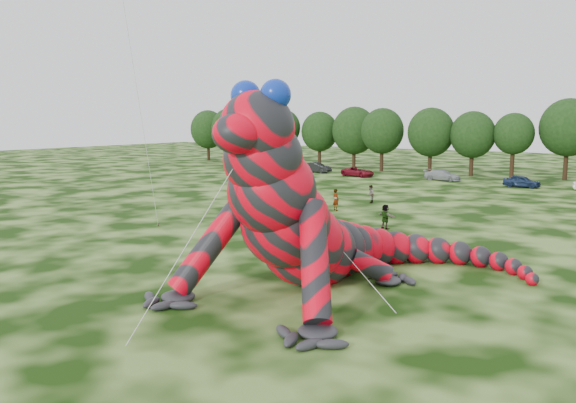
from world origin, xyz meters
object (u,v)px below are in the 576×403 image
(tree_2, at_px, (255,136))
(car_0, at_px, (269,167))
(tree_3, at_px, (284,138))
(tree_9, at_px, (513,146))
(spectator_1, at_px, (370,194))
(car_1, at_px, (316,167))
(tree_7, at_px, (431,141))
(spectator_4, at_px, (286,175))
(tree_0, at_px, (208,135))
(spectator_0, at_px, (336,200))
(spectator_5, at_px, (385,217))
(car_3, at_px, (443,175))
(inflatable_gecko, at_px, (319,186))
(tree_6, at_px, (382,140))
(car_2, at_px, (358,172))
(tree_1, at_px, (229,135))
(tree_8, at_px, (472,144))
(tree_10, at_px, (567,139))
(tree_5, at_px, (354,138))
(car_4, at_px, (522,181))
(tree_4, at_px, (320,139))

(tree_2, bearing_deg, car_0, -45.74)
(tree_3, height_order, tree_9, tree_3)
(tree_3, xyz_separation_m, spectator_1, (30.82, -30.86, -3.87))
(car_0, relative_size, car_1, 0.98)
(tree_7, relative_size, spectator_4, 5.76)
(tree_0, relative_size, tree_7, 1.00)
(tree_3, distance_m, spectator_1, 43.79)
(spectator_4, height_order, spectator_0, spectator_0)
(tree_3, distance_m, spectator_5, 56.01)
(car_3, relative_size, spectator_1, 2.76)
(inflatable_gecko, relative_size, tree_9, 2.18)
(tree_6, distance_m, spectator_4, 20.85)
(tree_0, distance_m, car_2, 39.53)
(tree_6, bearing_deg, tree_1, 177.46)
(spectator_0, bearing_deg, tree_3, -26.40)
(spectator_0, bearing_deg, inflatable_gecko, 140.60)
(tree_8, bearing_deg, tree_9, 3.89)
(inflatable_gecko, xyz_separation_m, tree_8, (-8.43, 55.83, -0.26))
(tree_10, xyz_separation_m, spectator_1, (-12.29, -32.37, -4.40))
(tree_2, distance_m, tree_5, 19.90)
(tree_0, height_order, car_2, tree_0)
(car_0, relative_size, spectator_4, 2.71)
(inflatable_gecko, relative_size, car_4, 4.64)
(tree_5, relative_size, car_3, 2.09)
(inflatable_gecko, xyz_separation_m, tree_7, (-14.30, 55.65, 0.01))
(tree_6, distance_m, car_3, 14.65)
(tree_0, bearing_deg, tree_10, -0.61)
(tree_7, bearing_deg, tree_1, 178.13)
(car_2, distance_m, car_4, 21.40)
(car_4, height_order, spectator_5, spectator_5)
(car_4, height_order, spectator_0, spectator_0)
(tree_10, bearing_deg, inflatable_gecko, -93.17)
(tree_4, relative_size, tree_7, 0.96)
(car_4, distance_m, spectator_5, 31.96)
(car_3, bearing_deg, tree_3, 79.98)
(tree_3, relative_size, spectator_5, 5.29)
(tree_1, height_order, car_0, tree_1)
(car_1, height_order, spectator_1, spectator_1)
(tree_2, xyz_separation_m, car_1, (18.24, -9.19, -4.08))
(tree_6, xyz_separation_m, car_1, (-7.22, -7.11, -4.00))
(car_0, relative_size, spectator_5, 2.50)
(car_4, bearing_deg, tree_6, 71.82)
(tree_2, xyz_separation_m, spectator_1, (38.12, -32.55, -3.97))
(car_4, bearing_deg, car_3, 83.73)
(tree_2, distance_m, spectator_4, 31.15)
(spectator_5, bearing_deg, tree_5, -37.85)
(tree_2, xyz_separation_m, tree_10, (50.41, -0.18, 0.43))
(tree_9, relative_size, tree_10, 0.83)
(car_3, bearing_deg, spectator_4, 133.11)
(car_0, distance_m, car_3, 25.90)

